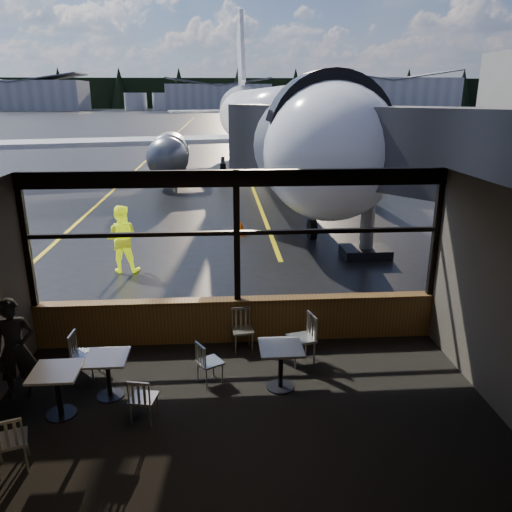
{
  "coord_description": "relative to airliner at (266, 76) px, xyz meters",
  "views": [
    {
      "loc": [
        -0.3,
        -9.25,
        4.8
      ],
      "look_at": [
        0.45,
        1.0,
        1.5
      ],
      "focal_mm": 35.0,
      "sensor_mm": 36.0,
      "label": 1
    }
  ],
  "objects": [
    {
      "name": "mullion_left",
      "position": [
        -6.37,
        -20.5,
        -3.7
      ],
      "size": [
        0.12,
        0.12,
        2.6
      ],
      "primitive_type": "cube",
      "color": "black",
      "rests_on": "ground"
    },
    {
      "name": "chair_near_e",
      "position": [
        -1.27,
        -21.46,
        -5.41
      ],
      "size": [
        0.64,
        0.64,
        0.97
      ],
      "primitive_type": null,
      "rotation": [
        0.0,
        0.0,
        1.82
      ],
      "color": "#B5B0A3",
      "rests_on": "carpet_floor"
    },
    {
      "name": "hangar_mid",
      "position": [
        -2.42,
        164.5,
        -0.9
      ],
      "size": [
        38.0,
        15.0,
        10.0
      ],
      "primitive_type": null,
      "color": "silver",
      "rests_on": "ground_plane"
    },
    {
      "name": "chair_near_w",
      "position": [
        -2.96,
        -22.07,
        -5.49
      ],
      "size": [
        0.61,
        0.61,
        0.81
      ],
      "primitive_type": null,
      "rotation": [
        0.0,
        0.0,
        -1.04
      ],
      "color": "#ABA69B",
      "rests_on": "carpet_floor"
    },
    {
      "name": "mullion_centre",
      "position": [
        -2.42,
        -20.5,
        -3.7
      ],
      "size": [
        0.12,
        0.12,
        2.6
      ],
      "primitive_type": "cube",
      "color": "black",
      "rests_on": "ground"
    },
    {
      "name": "chair_near_n",
      "position": [
        -2.34,
        -20.9,
        -5.47
      ],
      "size": [
        0.52,
        0.52,
        0.85
      ],
      "primitive_type": null,
      "rotation": [
        0.0,
        0.0,
        3.27
      ],
      "color": "#A9A599",
      "rests_on": "carpet_floor"
    },
    {
      "name": "hangar_right",
      "position": [
        57.58,
        157.5,
        0.1
      ],
      "size": [
        50.0,
        20.0,
        12.0
      ],
      "primitive_type": null,
      "color": "silver",
      "rests_on": "ground_plane"
    },
    {
      "name": "fuel_tank_a",
      "position": [
        -32.42,
        161.5,
        -2.9
      ],
      "size": [
        8.0,
        8.0,
        6.0
      ],
      "primitive_type": "cylinder",
      "color": "silver",
      "rests_on": "ground_plane"
    },
    {
      "name": "mullion_right",
      "position": [
        1.53,
        -20.5,
        -3.7
      ],
      "size": [
        0.12,
        0.12,
        2.6
      ],
      "primitive_type": "cube",
      "color": "black",
      "rests_on": "ground"
    },
    {
      "name": "jet_bridge",
      "position": [
        1.18,
        -15.0,
        -3.58
      ],
      "size": [
        8.71,
        10.64,
        4.64
      ],
      "primitive_type": null,
      "color": "#2A292C",
      "rests_on": "ground_plane"
    },
    {
      "name": "treeline",
      "position": [
        -2.42,
        189.5,
        0.1
      ],
      "size": [
        360.0,
        3.0,
        12.0
      ],
      "primitive_type": "cube",
      "color": "black",
      "rests_on": "ground_plane"
    },
    {
      "name": "wall_back",
      "position": [
        -2.42,
        -26.5,
        -4.15
      ],
      "size": [
        8.0,
        0.04,
        3.5
      ],
      "primitive_type": "cube",
      "color": "#4B443C",
      "rests_on": "ground"
    },
    {
      "name": "carpet_floor",
      "position": [
        -2.42,
        -23.5,
        -5.89
      ],
      "size": [
        8.0,
        6.0,
        0.01
      ],
      "primitive_type": "cube",
      "color": "black",
      "rests_on": "ground"
    },
    {
      "name": "fuel_tank_c",
      "position": [
        -12.42,
        161.5,
        -2.9
      ],
      "size": [
        8.0,
        8.0,
        6.0
      ],
      "primitive_type": "cylinder",
      "color": "silver",
      "rests_on": "ground_plane"
    },
    {
      "name": "cafe_table_left",
      "position": [
        -5.3,
        -22.81,
        -5.5
      ],
      "size": [
        0.72,
        0.72,
        0.79
      ],
      "primitive_type": null,
      "color": "#A7A19A",
      "rests_on": "carpet_floor"
    },
    {
      "name": "fuel_tank_b",
      "position": [
        -22.42,
        161.5,
        -2.9
      ],
      "size": [
        8.0,
        8.0,
        6.0
      ],
      "primitive_type": "cylinder",
      "color": "silver",
      "rests_on": "ground_plane"
    },
    {
      "name": "cafe_table_near",
      "position": [
        -1.76,
        -22.3,
        -5.5
      ],
      "size": [
        0.72,
        0.72,
        0.8
      ],
      "primitive_type": null,
      "color": "gray",
      "rests_on": "carpet_floor"
    },
    {
      "name": "window_header",
      "position": [
        -2.42,
        -20.5,
        -2.55
      ],
      "size": [
        8.0,
        0.18,
        0.3
      ],
      "primitive_type": "cube",
      "color": "black",
      "rests_on": "ground"
    },
    {
      "name": "chair_left_s",
      "position": [
        -5.58,
        -23.98,
        -5.46
      ],
      "size": [
        0.61,
        0.61,
        0.88
      ],
      "primitive_type": null,
      "rotation": [
        0.0,
        0.0,
        0.33
      ],
      "color": "beige",
      "rests_on": "carpet_floor"
    },
    {
      "name": "cafe_table_mid",
      "position": [
        -4.63,
        -22.35,
        -5.52
      ],
      "size": [
        0.68,
        0.68,
        0.75
      ],
      "primitive_type": null,
      "color": "#A9A39B",
      "rests_on": "carpet_floor"
    },
    {
      "name": "window_sill",
      "position": [
        -2.42,
        -20.5,
        -5.45
      ],
      "size": [
        8.0,
        0.28,
        0.9
      ],
      "primitive_type": "cube",
      "color": "brown",
      "rests_on": "ground"
    },
    {
      "name": "ceiling",
      "position": [
        -2.42,
        -23.5,
        -2.4
      ],
      "size": [
        8.0,
        6.0,
        0.04
      ],
      "primitive_type": "cube",
      "color": "#38332D",
      "rests_on": "ground"
    },
    {
      "name": "window_transom",
      "position": [
        -2.42,
        -20.5,
        -3.6
      ],
      "size": [
        8.0,
        0.1,
        0.08
      ],
      "primitive_type": "cube",
      "color": "black",
      "rests_on": "ground"
    },
    {
      "name": "chair_mid_s",
      "position": [
        -3.96,
        -23.06,
        -5.5
      ],
      "size": [
        0.51,
        0.51,
        0.8
      ],
      "primitive_type": null,
      "rotation": [
        0.0,
        0.0,
        -0.21
      ],
      "color": "#B8B3A6",
      "rests_on": "carpet_floor"
    },
    {
      "name": "airliner",
      "position": [
        0.0,
        0.0,
        0.0
      ],
      "size": [
        33.65,
        39.83,
        11.8
      ],
      "primitive_type": null,
      "rotation": [
        0.0,
        0.0,
        0.04
      ],
      "color": "white",
      "rests_on": "ground_plane"
    },
    {
      "name": "cone_nose",
      "position": [
        -2.0,
        -12.33,
        -5.63
      ],
      "size": [
        0.38,
        0.38,
        0.53
      ],
      "primitive_type": "cone",
      "color": "#DE5A07",
      "rests_on": "ground_plane"
    },
    {
      "name": "ground_plane",
      "position": [
        -2.42,
        99.5,
        -5.9
      ],
      "size": [
        520.0,
        520.0,
        0.0
      ],
      "primitive_type": "plane",
      "color": "black",
      "rests_on": "ground"
    },
    {
      "name": "chair_mid_w",
      "position": [
        -5.18,
        -21.68,
        -5.47
      ],
      "size": [
        0.49,
        0.49,
        0.86
      ],
      "primitive_type": null,
      "rotation": [
        0.0,
        0.0,
        -1.62
      ],
      "color": "#B8B3A6",
      "rests_on": "carpet_floor"
    },
    {
      "name": "hangar_left",
      "position": [
        -72.42,
        159.5,
        -0.4
      ],
      "size": [
        45.0,
        18.0,
        11.0
      ],
      "primitive_type": null,
      "color": "silver",
      "rests_on": "ground_plane"
    },
    {
      "name": "ground_crew",
      "position": [
        -5.53,
        -15.96,
        -4.94
      ],
      "size": [
        0.97,
        0.77,
        1.92
      ],
      "primitive_type": "imported",
      "rotation": [
        0.0,
        0.0,
        3.09
      ],
      "color": "#BFF219",
      "rests_on": "ground_plane"
    },
    {
      "name": "passenger",
      "position": [
        -6.12,
        -22.2,
        -5.03
      ],
      "size": [
        0.72,
        0.58,
        1.73
      ],
      "primitive_type": "imported",
      "rotation": [
        0.0,
        0.0,
        0.28
      ],
      "color": "black",
      "rests_on": "carpet_floor"
    }
  ]
}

